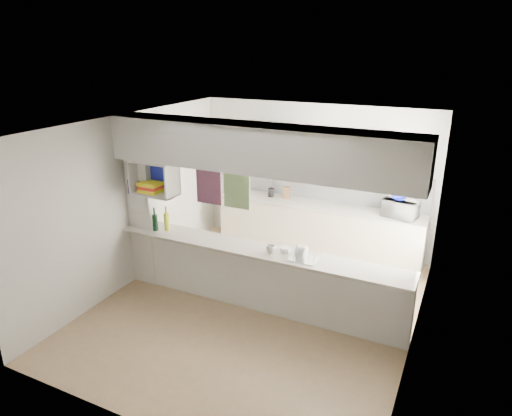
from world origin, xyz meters
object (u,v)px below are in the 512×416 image
Objects in this scene: bowl at (399,198)px; wine_bottles at (161,222)px; dish_rack at (304,254)px; microwave at (401,208)px.

bowl is 3.71m from wine_bottles.
dish_rack is 2.25m from wine_bottles.
wine_bottles is (-3.06, -2.08, -0.18)m from bowl.
microwave is 1.41× the size of wine_bottles.
microwave is at bearing 68.42° from dish_rack.
bowl is 0.59× the size of wine_bottles.
dish_rack is 1.00× the size of wine_bottles.
wine_bottles reaches higher than bowl.
wine_bottles is at bearing -179.87° from dish_rack.
wine_bottles is at bearing -145.75° from bowl.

